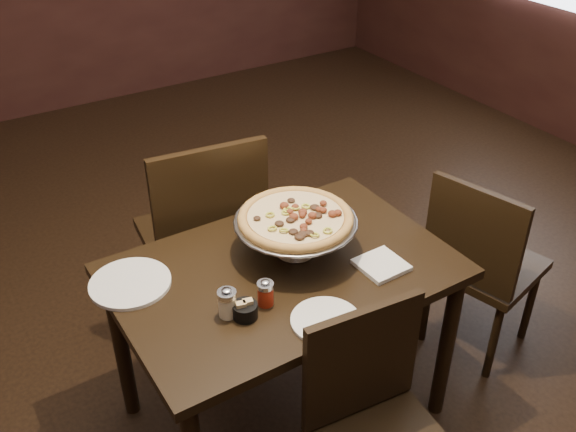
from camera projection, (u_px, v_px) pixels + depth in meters
room at (300, 69)px, 1.94m from camera, size 6.04×7.04×2.84m
dining_table at (284, 289)px, 2.27m from camera, size 1.16×0.78×0.72m
pizza_stand at (295, 218)px, 2.21m from camera, size 0.43×0.43×0.18m
parmesan_shaker at (227, 303)px, 1.99m from camera, size 0.06×0.06×0.11m
pepper_flake_shaker at (265, 293)px, 2.04m from camera, size 0.05×0.05×0.10m
packet_caddy at (245, 310)px, 1.99m from camera, size 0.08×0.08×0.06m
napkin_stack at (381, 265)px, 2.22m from camera, size 0.16×0.16×0.02m
plate_left at (130, 283)px, 2.14m from camera, size 0.27×0.27×0.01m
plate_near at (326, 321)px, 1.99m from camera, size 0.22×0.22×0.01m
serving_spatula at (314, 230)px, 2.16m from camera, size 0.14×0.14×0.02m
chair_far at (204, 232)px, 2.71m from camera, size 0.52×0.52×1.01m
chair_near at (378, 427)px, 1.97m from camera, size 0.43×0.43×0.85m
chair_side at (480, 261)px, 2.66m from camera, size 0.49×0.49×0.87m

